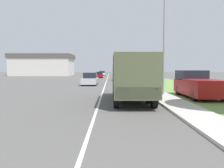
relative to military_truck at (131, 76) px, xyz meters
The scene contains 12 objects.
ground_plane 27.87m from the military_truck, 94.16° to the left, with size 180.00×180.00×0.00m, color #565451.
lane_centre_stripe 27.87m from the military_truck, 94.16° to the left, with size 0.12×120.00×0.00m.
sidewalk_right 27.91m from the military_truck, 84.89° to the left, with size 1.80×120.00×0.12m.
grass_strip_right 28.64m from the military_truck, 76.07° to the left, with size 7.00×120.00×0.02m.
military_truck is the anchor object (origin of this frame).
car_nearest_ahead 15.17m from the military_truck, 105.13° to the left, with size 1.86×4.90×1.58m.
car_second_ahead 25.60m from the military_truck, 89.68° to the left, with size 1.81×4.84×1.47m.
car_third_ahead 36.84m from the military_truck, 96.12° to the left, with size 1.72×4.89×1.37m.
car_fourth_ahead 53.35m from the military_truck, 94.23° to the left, with size 1.84×4.66×1.39m.
pickup_truck 5.43m from the military_truck, 22.69° to the left, with size 2.10×5.02×1.95m.
lamp_post 5.14m from the military_truck, 49.57° to the left, with size 1.69×0.24×8.20m.
building_distant 57.37m from the military_truck, 112.40° to the left, with size 17.98×10.46×6.39m.
Camera 1 is at (0.71, -1.40, 2.10)m, focal length 35.00 mm.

